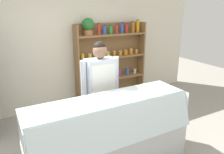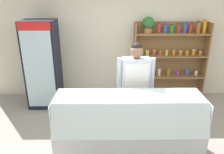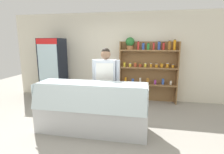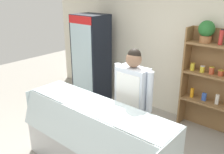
# 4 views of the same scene
# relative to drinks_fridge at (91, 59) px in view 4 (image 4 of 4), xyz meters

# --- Properties ---
(back_wall) EXTENTS (6.80, 0.10, 2.70)m
(back_wall) POSITION_rel_drinks_fridge_xyz_m (1.84, 0.60, 0.39)
(back_wall) COLOR silver
(back_wall) RESTS_ON ground
(drinks_fridge) EXTENTS (0.69, 0.60, 1.92)m
(drinks_fridge) POSITION_rel_drinks_fridge_xyz_m (0.00, 0.00, 0.00)
(drinks_fridge) COLOR black
(drinks_fridge) RESTS_ON ground
(deli_display_case) EXTENTS (2.23, 0.74, 1.01)m
(deli_display_case) POSITION_rel_drinks_fridge_xyz_m (1.74, -1.69, -0.65)
(deli_display_case) COLOR silver
(deli_display_case) RESTS_ON ground
(shop_clerk) EXTENTS (0.64, 0.25, 1.68)m
(shop_clerk) POSITION_rel_drinks_fridge_xyz_m (1.91, -1.08, 0.04)
(shop_clerk) COLOR #2D2D38
(shop_clerk) RESTS_ON ground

